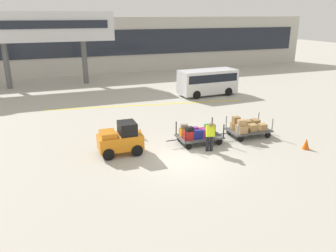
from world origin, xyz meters
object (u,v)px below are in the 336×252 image
at_px(baggage_cart_lead, 198,134).
at_px(safety_cone_near, 140,134).
at_px(shuttle_van, 208,80).
at_px(baggage_tug, 121,139).
at_px(baggage_cart_middle, 247,127).
at_px(safety_cone_far, 306,144).
at_px(baggage_handler, 210,135).

xyz_separation_m(baggage_cart_lead, safety_cone_near, (-2.61, 1.76, -0.25)).
height_order(baggage_cart_lead, shuttle_van, shuttle_van).
xyz_separation_m(baggage_tug, baggage_cart_lead, (4.07, -0.04, -0.23)).
distance_m(baggage_cart_middle, shuttle_van, 10.07).
height_order(shuttle_van, safety_cone_far, shuttle_van).
relative_size(baggage_cart_lead, safety_cone_far, 5.47).
xyz_separation_m(baggage_tug, safety_cone_far, (8.82, -2.70, -0.48)).
xyz_separation_m(baggage_tug, safety_cone_near, (1.46, 1.72, -0.48)).
bearing_deg(safety_cone_far, baggage_cart_lead, 150.75).
xyz_separation_m(baggage_tug, baggage_handler, (4.13, -1.27, 0.11)).
height_order(baggage_cart_middle, shuttle_van, shuttle_van).
bearing_deg(baggage_cart_middle, baggage_handler, -157.68).
distance_m(baggage_cart_middle, safety_cone_far, 3.18).
xyz_separation_m(baggage_handler, safety_cone_near, (-2.68, 2.99, -0.59)).
xyz_separation_m(baggage_tug, shuttle_van, (9.60, 9.65, 0.48)).
bearing_deg(baggage_cart_middle, shuttle_van, 75.33).
xyz_separation_m(baggage_handler, safety_cone_far, (4.68, -1.43, -0.59)).
bearing_deg(baggage_tug, shuttle_van, 45.16).
xyz_separation_m(baggage_cart_middle, baggage_handler, (-2.92, -1.20, 0.33)).
relative_size(baggage_cart_middle, safety_cone_near, 5.47).
bearing_deg(baggage_cart_middle, safety_cone_near, 162.27).
distance_m(baggage_tug, baggage_cart_middle, 7.06).
distance_m(baggage_cart_lead, shuttle_van, 11.19).
bearing_deg(baggage_handler, baggage_tug, 162.94).
bearing_deg(baggage_tug, baggage_handler, -17.06).
xyz_separation_m(baggage_cart_lead, baggage_cart_middle, (2.99, -0.03, 0.01)).
relative_size(baggage_cart_middle, safety_cone_far, 5.47).
bearing_deg(safety_cone_near, baggage_tug, -130.23).
bearing_deg(baggage_cart_lead, baggage_cart_middle, -0.49).
distance_m(baggage_handler, safety_cone_far, 4.93).
distance_m(baggage_cart_lead, safety_cone_near, 3.16).
distance_m(baggage_cart_middle, baggage_handler, 3.17).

